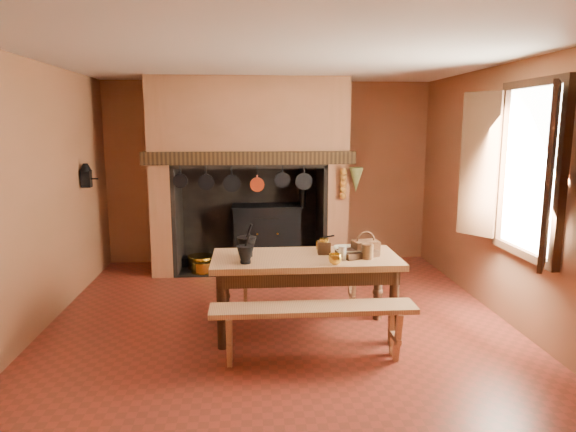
{
  "coord_description": "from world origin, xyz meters",
  "views": [
    {
      "loc": [
        -0.31,
        -5.27,
        2.14
      ],
      "look_at": [
        0.11,
        0.3,
        1.15
      ],
      "focal_mm": 32.0,
      "sensor_mm": 36.0,
      "label": 1
    }
  ],
  "objects_px": {
    "iron_range": "(267,234)",
    "bench_front": "(313,320)",
    "mixing_bowl": "(349,251)",
    "wicker_basket": "(365,247)",
    "work_table": "(306,269)",
    "coffee_grinder": "(324,247)"
  },
  "relations": [
    {
      "from": "work_table",
      "to": "bench_front",
      "type": "xyz_separation_m",
      "value": [
        -0.0,
        -0.65,
        -0.3
      ]
    },
    {
      "from": "coffee_grinder",
      "to": "wicker_basket",
      "type": "xyz_separation_m",
      "value": [
        0.42,
        -0.05,
        0.0
      ]
    },
    {
      "from": "coffee_grinder",
      "to": "work_table",
      "type": "bearing_deg",
      "value": -152.91
    },
    {
      "from": "wicker_basket",
      "to": "mixing_bowl",
      "type": "bearing_deg",
      "value": 174.56
    },
    {
      "from": "iron_range",
      "to": "mixing_bowl",
      "type": "distance_m",
      "value": 2.78
    },
    {
      "from": "bench_front",
      "to": "wicker_basket",
      "type": "height_order",
      "value": "wicker_basket"
    },
    {
      "from": "work_table",
      "to": "mixing_bowl",
      "type": "height_order",
      "value": "mixing_bowl"
    },
    {
      "from": "coffee_grinder",
      "to": "wicker_basket",
      "type": "distance_m",
      "value": 0.43
    },
    {
      "from": "coffee_grinder",
      "to": "iron_range",
      "type": "bearing_deg",
      "value": 104.19
    },
    {
      "from": "bench_front",
      "to": "iron_range",
      "type": "bearing_deg",
      "value": 95.07
    },
    {
      "from": "coffee_grinder",
      "to": "mixing_bowl",
      "type": "xyz_separation_m",
      "value": [
        0.25,
        -0.07,
        -0.04
      ]
    },
    {
      "from": "work_table",
      "to": "bench_front",
      "type": "height_order",
      "value": "work_table"
    },
    {
      "from": "bench_front",
      "to": "wicker_basket",
      "type": "relative_size",
      "value": 6.62
    },
    {
      "from": "iron_range",
      "to": "mixing_bowl",
      "type": "relative_size",
      "value": 5.07
    },
    {
      "from": "iron_range",
      "to": "work_table",
      "type": "distance_m",
      "value": 2.7
    },
    {
      "from": "wicker_basket",
      "to": "iron_range",
      "type": "bearing_deg",
      "value": 99.07
    },
    {
      "from": "mixing_bowl",
      "to": "wicker_basket",
      "type": "bearing_deg",
      "value": 4.72
    },
    {
      "from": "iron_range",
      "to": "work_table",
      "type": "relative_size",
      "value": 0.84
    },
    {
      "from": "mixing_bowl",
      "to": "work_table",
      "type": "bearing_deg",
      "value": -177.13
    },
    {
      "from": "work_table",
      "to": "mixing_bowl",
      "type": "xyz_separation_m",
      "value": [
        0.45,
        0.02,
        0.17
      ]
    },
    {
      "from": "mixing_bowl",
      "to": "wicker_basket",
      "type": "relative_size",
      "value": 1.12
    },
    {
      "from": "iron_range",
      "to": "bench_front",
      "type": "height_order",
      "value": "iron_range"
    }
  ]
}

